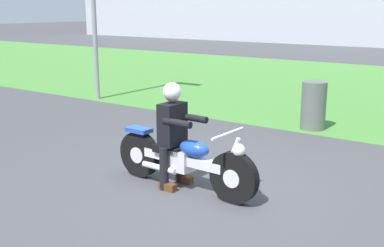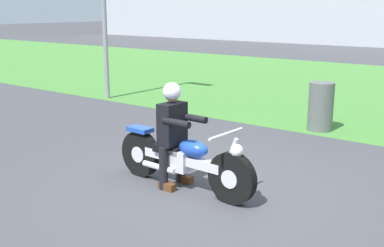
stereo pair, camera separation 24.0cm
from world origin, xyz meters
name	(u,v)px [view 1 (the left image)]	position (x,y,z in m)	size (l,w,h in m)	color
ground	(201,191)	(0.00, 0.00, 0.00)	(120.00, 120.00, 0.00)	#424247
motorcycle_lead	(184,160)	(-0.24, -0.05, 0.40)	(2.23, 0.66, 0.88)	black
rider_lead	(173,127)	(-0.40, -0.04, 0.82)	(0.56, 0.48, 1.41)	black
trash_can	(314,106)	(-0.03, 4.00, 0.47)	(0.48, 0.48, 0.94)	#595E5B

